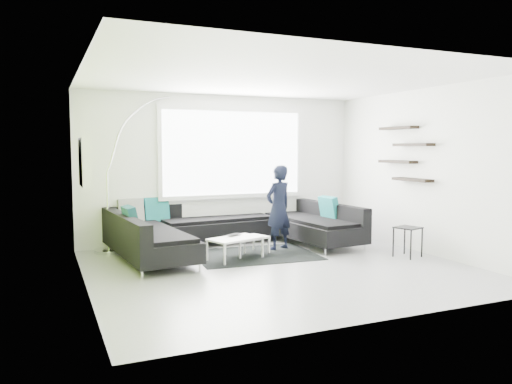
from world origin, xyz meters
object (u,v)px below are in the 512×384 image
coffee_table (242,246)px  side_table (408,242)px  arc_lamp (107,173)px  laptop (236,235)px  person (279,208)px  sectional_sofa (235,228)px

coffee_table → side_table: bearing=-43.0°
arc_lamp → laptop: bearing=-45.4°
arc_lamp → person: size_ratio=1.84×
coffee_table → side_table: 2.74m
coffee_table → arc_lamp: size_ratio=0.40×
sectional_sofa → arc_lamp: 2.38m
coffee_table → side_table: (2.52, -1.08, 0.07)m
sectional_sofa → arc_lamp: size_ratio=1.55×
side_table → person: (-1.69, 1.39, 0.50)m
sectional_sofa → arc_lamp: (-2.06, 0.68, 0.99)m
arc_lamp → side_table: arc_lamp is taller
coffee_table → person: size_ratio=0.73×
person → laptop: 1.04m
side_table → person: size_ratio=0.33×
side_table → laptop: 2.83m
side_table → sectional_sofa: bearing=145.6°
side_table → arc_lamp: bearing=152.5°
laptop → sectional_sofa: bearing=38.3°
sectional_sofa → laptop: (-0.19, -0.56, -0.02)m
coffee_table → arc_lamp: (-1.96, 1.26, 1.20)m
side_table → person: person is taller
coffee_table → arc_lamp: 2.62m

